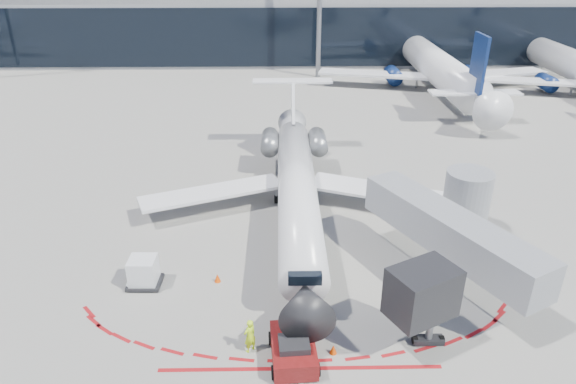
{
  "coord_description": "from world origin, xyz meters",
  "views": [
    {
      "loc": [
        -0.93,
        -30.26,
        19.01
      ],
      "look_at": [
        -0.37,
        1.76,
        3.16
      ],
      "focal_mm": 32.0,
      "sensor_mm": 36.0,
      "label": 1
    }
  ],
  "objects_px": {
    "regional_jet": "(297,182)",
    "uld_container": "(144,272)",
    "ramp_worker": "(250,336)",
    "pushback_tug": "(293,349)"
  },
  "relations": [
    {
      "from": "uld_container",
      "to": "ramp_worker",
      "type": "bearing_deg",
      "value": -39.08
    },
    {
      "from": "regional_jet",
      "to": "uld_container",
      "type": "relative_size",
      "value": 14.66
    },
    {
      "from": "regional_jet",
      "to": "ramp_worker",
      "type": "height_order",
      "value": "regional_jet"
    },
    {
      "from": "regional_jet",
      "to": "pushback_tug",
      "type": "height_order",
      "value": "regional_jet"
    },
    {
      "from": "regional_jet",
      "to": "ramp_worker",
      "type": "relative_size",
      "value": 15.24
    },
    {
      "from": "pushback_tug",
      "to": "regional_jet",
      "type": "bearing_deg",
      "value": 83.51
    },
    {
      "from": "regional_jet",
      "to": "pushback_tug",
      "type": "bearing_deg",
      "value": -92.44
    },
    {
      "from": "regional_jet",
      "to": "pushback_tug",
      "type": "relative_size",
      "value": 5.38
    },
    {
      "from": "uld_container",
      "to": "regional_jet",
      "type": "bearing_deg",
      "value": 45.56
    },
    {
      "from": "ramp_worker",
      "to": "uld_container",
      "type": "distance_m",
      "value": 8.79
    }
  ]
}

